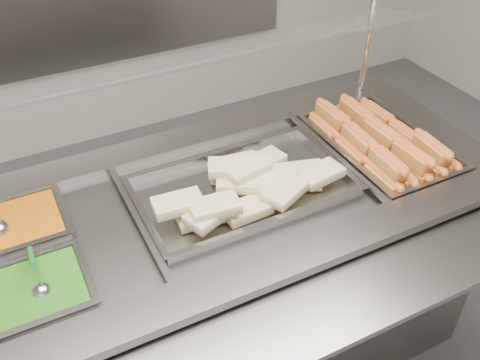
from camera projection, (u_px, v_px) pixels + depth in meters
name	position (u px, v px, depth m)	size (l,w,h in m)	color
steam_counter	(228.00, 282.00, 2.24)	(2.10, 0.95, 1.00)	slate
tray_rail	(311.00, 313.00, 1.56)	(2.01, 0.44, 0.06)	gray
sneeze_guard	(194.00, 59.00, 1.85)	(1.84, 0.34, 0.49)	silver
pan_hotdogs	(378.00, 150.00, 2.21)	(0.38, 0.62, 0.11)	gray
pan_wraps	(243.00, 191.00, 1.97)	(0.76, 0.45, 0.08)	gray
pan_beans	(16.00, 233.00, 1.82)	(0.34, 0.27, 0.11)	gray
pan_peas	(33.00, 301.00, 1.59)	(0.34, 0.27, 0.11)	gray
hotdogs_in_buns	(379.00, 142.00, 2.17)	(0.34, 0.58, 0.13)	#AD5C24
tortilla_wraps	(252.00, 185.00, 1.93)	(0.72, 0.40, 0.11)	beige
serving_spoon	(40.00, 286.00, 1.56)	(0.06, 0.20, 0.15)	silver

